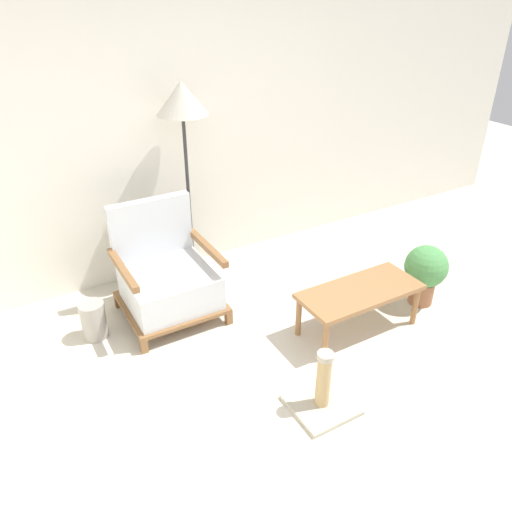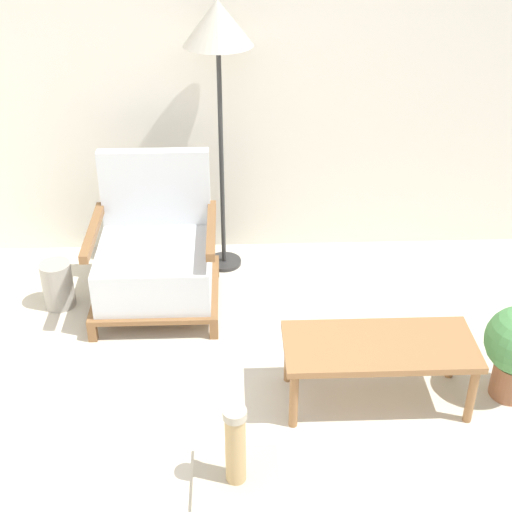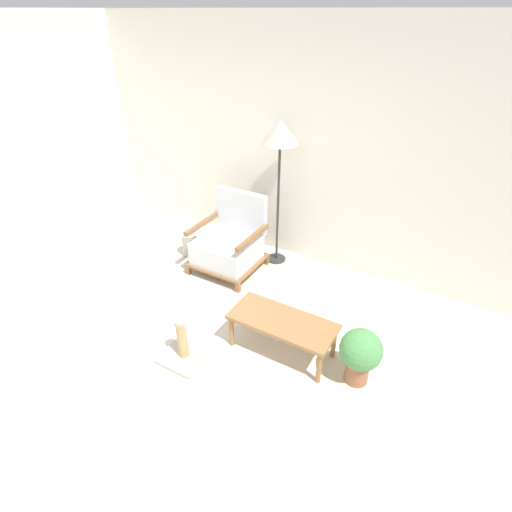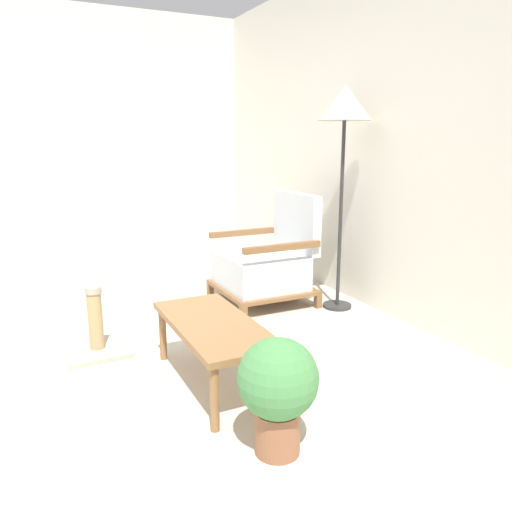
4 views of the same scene
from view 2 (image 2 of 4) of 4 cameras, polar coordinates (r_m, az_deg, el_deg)
The scene contains 6 objects.
wall_back at distance 4.55m, azimuth -1.19°, elevation 16.01°, with size 8.00×0.06×2.70m.
armchair at distance 4.31m, azimuth -8.06°, elevation -0.09°, with size 0.74×0.71×0.90m.
floor_lamp at distance 4.23m, azimuth -3.06°, elevation 17.25°, with size 0.41×0.41×1.72m.
coffee_table at distance 3.60m, azimuth 9.84°, elevation -7.48°, with size 0.95×0.42×0.36m.
vase at distance 4.50m, azimuth -15.59°, elevation -2.22°, with size 0.19×0.19×0.30m, color #9E998E.
scratching_post at distance 3.28m, azimuth -1.62°, elevation -16.38°, with size 0.39×0.39×0.44m.
Camera 2 is at (-0.07, -2.00, 2.53)m, focal length 50.00 mm.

